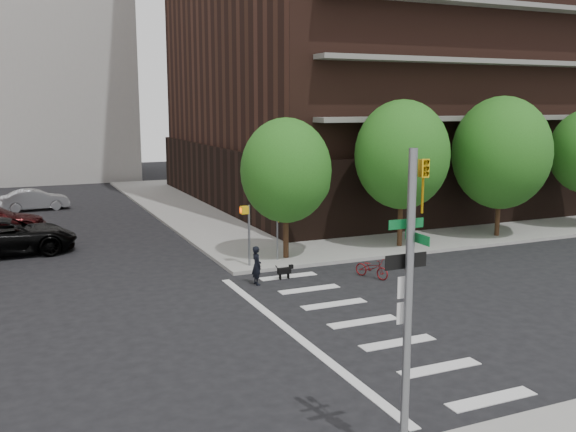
{
  "coord_description": "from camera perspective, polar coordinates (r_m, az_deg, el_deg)",
  "views": [
    {
      "loc": [
        -7.16,
        -17.07,
        6.93
      ],
      "look_at": [
        3.0,
        6.0,
        2.5
      ],
      "focal_mm": 40.0,
      "sensor_mm": 36.0,
      "label": 1
    }
  ],
  "objects": [
    {
      "name": "dog_walker",
      "position": [
        24.87,
        -2.8,
        -4.41
      ],
      "size": [
        0.56,
        0.37,
        1.52
      ],
      "primitive_type": "imported",
      "rotation": [
        0.0,
        0.0,
        1.59
      ],
      "color": "black",
      "rests_on": "ground"
    },
    {
      "name": "ground",
      "position": [
        19.77,
        -0.97,
        -10.56
      ],
      "size": [
        120.0,
        120.0,
        0.0
      ],
      "primitive_type": "plane",
      "color": "black",
      "rests_on": "ground"
    },
    {
      "name": "scooter",
      "position": [
        26.07,
        7.46,
        -4.6
      ],
      "size": [
        1.14,
        1.65,
        0.82
      ],
      "primitive_type": "imported",
      "rotation": [
        0.0,
        0.0,
        0.42
      ],
      "color": "maroon",
      "rests_on": "ground"
    },
    {
      "name": "parked_car_black",
      "position": [
        32.4,
        -23.77,
        -1.68
      ],
      "size": [
        3.06,
        6.31,
        1.73
      ],
      "primitive_type": "imported",
      "rotation": [
        0.0,
        0.0,
        1.6
      ],
      "color": "black",
      "rests_on": "ground"
    },
    {
      "name": "pedestrian_signal",
      "position": [
        27.21,
        -2.95,
        -0.8
      ],
      "size": [
        2.18,
        0.67,
        2.6
      ],
      "color": "slate",
      "rests_on": "sidewalk_ne"
    },
    {
      "name": "parked_car_silver",
      "position": [
        45.27,
        -21.57,
        1.35
      ],
      "size": [
        1.78,
        4.33,
        1.4
      ],
      "primitive_type": "imported",
      "rotation": [
        0.0,
        0.0,
        1.64
      ],
      "color": "#A9ACB0",
      "rests_on": "ground"
    },
    {
      "name": "crosswalk",
      "position": [
        20.67,
        4.76,
        -9.65
      ],
      "size": [
        3.85,
        13.0,
        0.01
      ],
      "color": "silver",
      "rests_on": "ground"
    },
    {
      "name": "tree_b",
      "position": [
        30.89,
        10.11,
        5.38
      ],
      "size": [
        4.5,
        4.5,
        6.65
      ],
      "color": "#301E11",
      "rests_on": "sidewalk_ne"
    },
    {
      "name": "tree_c",
      "position": [
        34.59,
        18.43,
        5.34
      ],
      "size": [
        5.0,
        5.0,
        6.8
      ],
      "color": "#301E11",
      "rests_on": "sidewalk_ne"
    },
    {
      "name": "traffic_signal",
      "position": [
        12.43,
        10.66,
        -10.12
      ],
      "size": [
        0.9,
        0.75,
        6.0
      ],
      "color": "slate",
      "rests_on": "sidewalk_s"
    },
    {
      "name": "sidewalk_ne",
      "position": [
        49.58,
        10.42,
        1.85
      ],
      "size": [
        39.0,
        33.0,
        0.15
      ],
      "primitive_type": "cube",
      "color": "gray",
      "rests_on": "ground"
    },
    {
      "name": "tree_a",
      "position": [
        28.05,
        -0.19,
        4.06
      ],
      "size": [
        4.0,
        4.0,
        5.9
      ],
      "color": "#301E11",
      "rests_on": "sidewalk_ne"
    },
    {
      "name": "dog",
      "position": [
        25.7,
        -0.26,
        -4.86
      ],
      "size": [
        0.66,
        0.18,
        0.56
      ],
      "rotation": [
        0.0,
        0.0,
        0.0
      ],
      "color": "black",
      "rests_on": "ground"
    }
  ]
}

